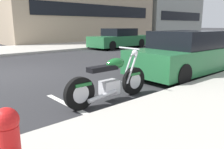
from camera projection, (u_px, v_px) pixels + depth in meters
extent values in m
plane|color=#28282B|center=(8.00, 75.00, 7.45)|extent=(260.00, 260.00, 0.00)
cube|color=#ADA89E|center=(121.00, 42.00, 20.43)|extent=(120.00, 5.00, 0.14)
cube|color=silver|center=(74.00, 108.00, 4.47)|extent=(0.12, 2.20, 0.01)
cylinder|color=black|center=(134.00, 81.00, 5.30)|extent=(0.65, 0.11, 0.65)
cylinder|color=silver|center=(134.00, 81.00, 5.30)|extent=(0.36, 0.12, 0.36)
cylinder|color=black|center=(80.00, 94.00, 4.32)|extent=(0.65, 0.11, 0.65)
cylinder|color=silver|center=(80.00, 94.00, 4.32)|extent=(0.36, 0.12, 0.36)
cube|color=silver|center=(109.00, 87.00, 4.81)|extent=(0.40, 0.26, 0.30)
cube|color=black|center=(103.00, 68.00, 4.60)|extent=(0.68, 0.22, 0.10)
ellipsoid|color=#196028|center=(116.00, 64.00, 4.82)|extent=(0.48, 0.24, 0.24)
cube|color=#196028|center=(81.00, 84.00, 4.31)|extent=(0.36, 0.18, 0.06)
cube|color=#196028|center=(133.00, 74.00, 5.25)|extent=(0.32, 0.16, 0.06)
cylinder|color=silver|center=(127.00, 68.00, 5.19)|extent=(0.34, 0.04, 0.65)
cylinder|color=silver|center=(132.00, 69.00, 5.08)|extent=(0.34, 0.04, 0.65)
cylinder|color=silver|center=(129.00, 48.00, 5.01)|extent=(0.04, 0.62, 0.04)
sphere|color=silver|center=(135.00, 53.00, 5.17)|extent=(0.15, 0.15, 0.15)
cylinder|color=silver|center=(103.00, 96.00, 4.54)|extent=(0.71, 0.09, 0.16)
cube|color=#236638|center=(184.00, 59.00, 7.38)|extent=(4.08, 1.89, 0.72)
cube|color=black|center=(187.00, 39.00, 7.30)|extent=(2.22, 1.70, 0.55)
cylinder|color=black|center=(185.00, 59.00, 8.86)|extent=(0.63, 0.24, 0.62)
cylinder|color=black|center=(138.00, 67.00, 7.20)|extent=(0.63, 0.24, 0.62)
cylinder|color=black|center=(182.00, 75.00, 5.98)|extent=(0.63, 0.24, 0.62)
cylinder|color=black|center=(223.00, 52.00, 11.01)|extent=(0.63, 0.25, 0.62)
cube|color=#236638|center=(119.00, 41.00, 16.10)|extent=(4.76, 2.07, 0.71)
cube|color=black|center=(120.00, 32.00, 16.01)|extent=(2.30, 1.75, 0.52)
cylinder|color=black|center=(112.00, 46.00, 14.53)|extent=(0.63, 0.27, 0.62)
cylinder|color=black|center=(96.00, 44.00, 15.61)|extent=(0.63, 0.27, 0.62)
cylinder|color=black|center=(141.00, 43.00, 16.67)|extent=(0.63, 0.27, 0.62)
cylinder|color=black|center=(125.00, 42.00, 17.75)|extent=(0.63, 0.27, 0.62)
sphere|color=red|center=(6.00, 120.00, 2.04)|extent=(0.24, 0.24, 0.24)
cylinder|color=red|center=(4.00, 146.00, 2.21)|extent=(0.10, 0.08, 0.10)
cube|color=black|center=(99.00, 11.00, 21.05)|extent=(13.29, 0.06, 1.10)
cube|color=black|center=(182.00, 16.00, 30.28)|extent=(9.32, 0.06, 1.10)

